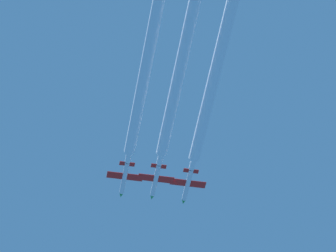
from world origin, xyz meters
TOP-DOWN VIEW (x-y plane):
  - jet_far_left at (-7.17, 0.17)m, footprint 7.93×11.55m
  - jet_inner_left at (-0.27, -0.23)m, footprint 7.93×11.55m
  - jet_center at (7.03, 0.54)m, footprint 7.93×11.55m
  - smoke_trail_far_left at (-7.17, -43.74)m, footprint 2.39×77.27m
  - smoke_trail_inner_left at (-0.27, -48.71)m, footprint 2.39×86.43m
  - smoke_trail_center at (7.03, -46.41)m, footprint 2.39×83.38m

SIDE VIEW (x-z plane):
  - smoke_trail_far_left at x=-7.17m, z-range 187.44..189.84m
  - smoke_trail_inner_left at x=-0.27m, z-range 187.46..189.85m
  - jet_far_left at x=-7.17m, z-range 187.28..190.06m
  - jet_inner_left at x=-0.27m, z-range 187.30..190.07m
  - smoke_trail_center at x=7.03m, z-range 187.92..190.31m
  - jet_center at x=7.03m, z-range 187.76..190.53m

